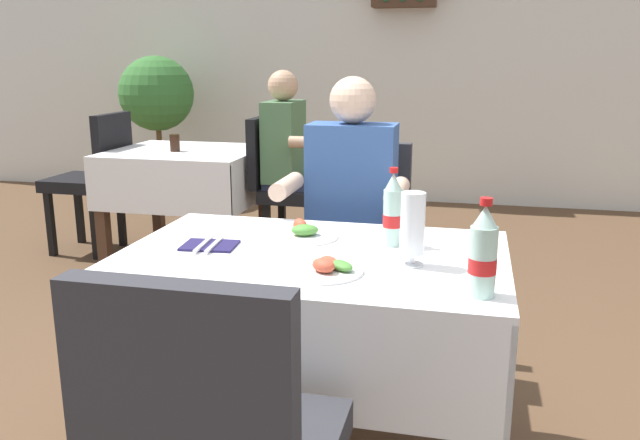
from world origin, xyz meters
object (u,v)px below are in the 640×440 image
Objects in this scene: napkin_cutlery_set at (210,245)px; background_chair_right at (286,182)px; background_dining_table at (187,177)px; plate_near_camera at (325,268)px; background_chair_left at (95,174)px; chair_far_diner_seat at (357,242)px; beer_glass_left at (412,229)px; cola_bottle_primary at (393,212)px; main_dining_table at (313,305)px; cola_bottle_secondary at (483,254)px; potted_plant_corner at (157,107)px; seated_diner_far at (349,213)px; plate_far_diner at (304,233)px; background_patron at (293,158)px; background_table_tumbler at (175,143)px.

background_chair_right reaches higher than napkin_cutlery_set.
plate_near_camera is at bearing -56.97° from background_dining_table.
chair_far_diner_seat is at bearing -31.63° from background_chair_left.
cola_bottle_primary is at bearing 112.41° from beer_glass_left.
cola_bottle_primary is 0.27× the size of background_dining_table.
beer_glass_left is 0.22× the size of background_chair_left.
beer_glass_left is (0.31, -0.06, 0.28)m from main_dining_table.
potted_plant_corner reaches higher than cola_bottle_secondary.
potted_plant_corner reaches higher than background_chair_left.
cola_bottle_primary reaches higher than napkin_cutlery_set.
seated_diner_far is at bearing 96.36° from plate_near_camera.
seated_diner_far reaches higher than plate_far_diner.
background_chair_right is at bearing 115.30° from beer_glass_left.
main_dining_table is 6.14× the size of napkin_cutlery_set.
background_chair_left is at bearing 135.01° from main_dining_table.
plate_far_diner is 1.15× the size of napkin_cutlery_set.
background_patron is at bearing 106.77° from plate_far_diner.
cola_bottle_secondary reaches higher than background_chair_left.
beer_glass_left is at bearing -64.70° from background_chair_right.
background_table_tumbler is (-1.41, 1.19, 0.24)m from chair_far_diner_seat.
background_dining_table is at bearing 128.51° from beer_glass_left.
plate_far_diner is at bearing -53.67° from background_table_tumbler.
cola_bottle_secondary is 3.01m from background_dining_table.
seated_diner_far is at bearing -51.49° from potted_plant_corner.
background_patron is at bearing 116.84° from chair_far_diner_seat.
background_dining_table is 0.70× the size of potted_plant_corner.
seated_diner_far is 11.45× the size of background_table_tumbler.
cola_bottle_primary reaches higher than main_dining_table.
cola_bottle_primary is 2.52m from background_dining_table.
seated_diner_far is 5.41× the size of plate_near_camera.
main_dining_table is at bearing -44.99° from background_chair_left.
background_chair_right is (-1.20, 2.33, -0.30)m from cola_bottle_secondary.
cola_bottle_secondary is 0.20× the size of background_patron.
chair_far_diner_seat is at bearing 82.14° from seated_diner_far.
napkin_cutlery_set is 2.10m from background_patron.
cola_bottle_primary is at bearing 124.24° from cola_bottle_secondary.
plate_near_camera is (0.08, -0.18, 0.19)m from main_dining_table.
plate_far_diner is at bearing -73.23° from background_patron.
main_dining_table is at bearing -66.60° from plate_far_diner.
background_table_tumbler reaches higher than plate_near_camera.
beer_glass_left is 0.21m from cola_bottle_primary.
cola_bottle_secondary is at bearing -42.21° from background_chair_left.
background_patron reaches higher than cola_bottle_primary.
background_dining_table is at bearing 123.03° from plate_near_camera.
napkin_cutlery_set is at bearing 163.11° from cola_bottle_secondary.
cola_bottle_secondary is at bearing -46.96° from beer_glass_left.
beer_glass_left is at bearing 27.92° from plate_near_camera.
potted_plant_corner is at bearing 101.27° from background_chair_left.
background_table_tumbler is (-1.64, 1.85, -0.06)m from cola_bottle_primary.
napkin_cutlery_set reaches higher than main_dining_table.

